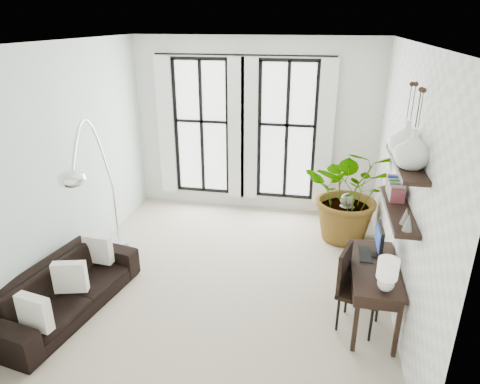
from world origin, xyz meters
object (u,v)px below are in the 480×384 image
(desk_chair, at_px, (353,283))
(arc_lamp, at_px, (91,155))
(plant, at_px, (351,193))
(sofa, at_px, (65,289))
(desk, at_px, (375,272))
(buddha, at_px, (345,220))

(desk_chair, height_order, arc_lamp, arc_lamp)
(plant, bearing_deg, sofa, -143.34)
(sofa, relative_size, arc_lamp, 0.90)
(plant, bearing_deg, desk, -85.16)
(desk, xyz_separation_m, buddha, (-0.23, 2.16, -0.37))
(desk, distance_m, arc_lamp, 3.82)
(sofa, relative_size, desk, 1.62)
(arc_lamp, bearing_deg, sofa, -96.81)
(sofa, distance_m, buddha, 4.40)
(arc_lamp, bearing_deg, plant, 27.48)
(desk_chair, bearing_deg, desk, 34.12)
(desk, height_order, arc_lamp, arc_lamp)
(desk_chair, bearing_deg, arc_lamp, -170.19)
(sofa, relative_size, buddha, 2.56)
(sofa, bearing_deg, arc_lamp, 2.71)
(plant, xyz_separation_m, buddha, (-0.05, -0.01, -0.48))
(plant, bearing_deg, buddha, -169.71)
(sofa, relative_size, desk_chair, 2.06)
(desk, distance_m, desk_chair, 0.28)
(desk, xyz_separation_m, arc_lamp, (-3.64, 0.37, 1.09))
(sofa, xyz_separation_m, buddha, (3.51, 2.64, 0.04))
(sofa, bearing_deg, plant, -43.82)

